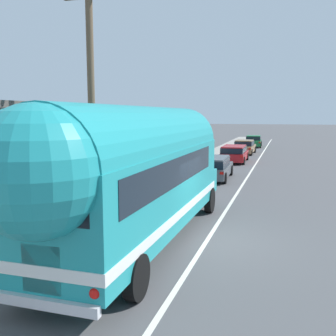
# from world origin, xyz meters

# --- Properties ---
(ground_plane) EXTENTS (300.00, 300.00, 0.00)m
(ground_plane) POSITION_xyz_m (0.00, 0.00, 0.00)
(ground_plane) COLOR #4C4C4F
(lane_markings) EXTENTS (3.72, 80.00, 0.01)m
(lane_markings) POSITION_xyz_m (-1.66, 12.00, 0.00)
(lane_markings) COLOR silver
(lane_markings) RESTS_ON ground
(sidewalk_slab) EXTENTS (1.86, 90.00, 0.15)m
(sidewalk_slab) POSITION_xyz_m (-4.52, 10.00, 0.07)
(sidewalk_slab) COLOR gray
(sidewalk_slab) RESTS_ON ground
(utility_pole) EXTENTS (1.80, 0.24, 8.50)m
(utility_pole) POSITION_xyz_m (-4.11, 0.46, 4.42)
(utility_pole) COLOR brown
(utility_pole) RESTS_ON ground
(painted_bus) EXTENTS (2.69, 12.30, 4.12)m
(painted_bus) POSITION_xyz_m (-1.80, -1.35, 2.30)
(painted_bus) COLOR teal
(painted_bus) RESTS_ON ground
(car_lead) EXTENTS (1.97, 4.70, 1.37)m
(car_lead) POSITION_xyz_m (-1.88, 11.54, 0.79)
(car_lead) COLOR #474C51
(car_lead) RESTS_ON ground
(car_second) EXTENTS (2.03, 4.72, 1.37)m
(car_second) POSITION_xyz_m (-1.80, 20.37, 0.79)
(car_second) COLOR #A5191E
(car_second) RESTS_ON ground
(car_third) EXTENTS (2.01, 4.75, 1.37)m
(car_third) POSITION_xyz_m (-1.71, 27.63, 0.74)
(car_third) COLOR olive
(car_third) RESTS_ON ground
(car_fourth) EXTENTS (2.06, 4.63, 1.37)m
(car_fourth) POSITION_xyz_m (-1.56, 36.54, 0.74)
(car_fourth) COLOR #196633
(car_fourth) RESTS_ON ground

